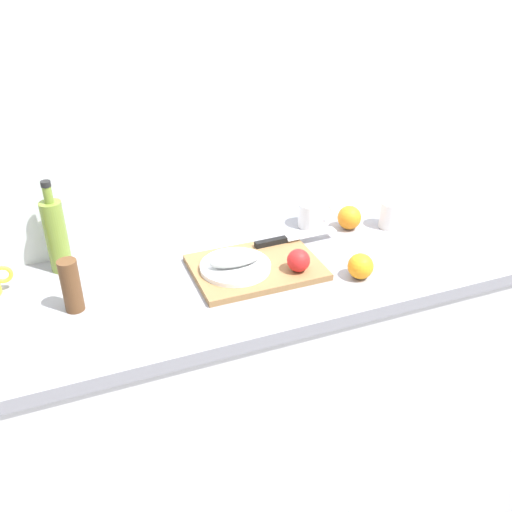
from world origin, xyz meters
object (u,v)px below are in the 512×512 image
object	(u,v)px
cutting_board	(256,267)
coffee_mug_0	(392,214)
chef_knife	(286,239)
pepper_mill	(71,286)
olive_oil_bottle	(56,235)
white_plate	(235,267)
coffee_mug_1	(312,214)
fish_fillet	(235,259)
orange_0	(361,266)

from	to	relation	value
cutting_board	coffee_mug_0	world-z (taller)	coffee_mug_0
chef_knife	pepper_mill	world-z (taller)	pepper_mill
olive_oil_bottle	white_plate	bearing A→B (deg)	-24.82
coffee_mug_1	white_plate	bearing A→B (deg)	-149.73
fish_fillet	olive_oil_bottle	size ratio (longest dim) A/B	0.55
white_plate	coffee_mug_1	xyz separation A→B (m)	(0.36, 0.21, 0.02)
chef_knife	coffee_mug_1	xyz separation A→B (m)	(0.15, 0.11, 0.01)
white_plate	chef_knife	size ratio (longest dim) A/B	0.73
white_plate	coffee_mug_1	bearing A→B (deg)	30.27
chef_knife	orange_0	distance (m)	0.28
fish_fillet	chef_knife	size ratio (longest dim) A/B	0.55
cutting_board	olive_oil_bottle	distance (m)	0.60
fish_fillet	coffee_mug_0	size ratio (longest dim) A/B	1.29
cutting_board	fish_fillet	size ratio (longest dim) A/B	2.41
fish_fillet	orange_0	xyz separation A→B (m)	(0.34, -0.15, -0.01)
fish_fillet	chef_knife	world-z (taller)	fish_fillet
coffee_mug_1	fish_fillet	bearing A→B (deg)	-149.73
orange_0	chef_knife	bearing A→B (deg)	117.23
white_plate	pepper_mill	distance (m)	0.47
coffee_mug_0	pepper_mill	world-z (taller)	pepper_mill
coffee_mug_0	fish_fillet	bearing A→B (deg)	-170.85
white_plate	fish_fillet	xyz separation A→B (m)	(0.00, 0.00, 0.03)
cutting_board	coffee_mug_1	world-z (taller)	coffee_mug_1
coffee_mug_0	coffee_mug_1	xyz separation A→B (m)	(-0.26, 0.11, -0.00)
white_plate	olive_oil_bottle	xyz separation A→B (m)	(-0.48, 0.22, 0.09)
cutting_board	fish_fillet	bearing A→B (deg)	-179.74
olive_oil_bottle	cutting_board	bearing A→B (deg)	-22.09
cutting_board	chef_knife	xyz separation A→B (m)	(0.14, 0.10, 0.02)
coffee_mug_0	orange_0	distance (m)	0.37
white_plate	olive_oil_bottle	bearing A→B (deg)	155.18
cutting_board	pepper_mill	distance (m)	0.54
white_plate	coffee_mug_0	size ratio (longest dim) A/B	1.73
coffee_mug_0	coffee_mug_1	bearing A→B (deg)	157.00
orange_0	pepper_mill	world-z (taller)	pepper_mill
white_plate	olive_oil_bottle	distance (m)	0.54
coffee_mug_1	olive_oil_bottle	bearing A→B (deg)	179.00
white_plate	orange_0	xyz separation A→B (m)	(0.34, -0.15, 0.01)
cutting_board	pepper_mill	world-z (taller)	pepper_mill
cutting_board	white_plate	bearing A→B (deg)	-179.74
white_plate	orange_0	distance (m)	0.37
white_plate	pepper_mill	xyz separation A→B (m)	(-0.47, -0.01, 0.05)
fish_fillet	orange_0	bearing A→B (deg)	-23.97
fish_fillet	coffee_mug_0	world-z (taller)	coffee_mug_0
orange_0	pepper_mill	bearing A→B (deg)	170.01
orange_0	pepper_mill	xyz separation A→B (m)	(-0.81, 0.14, 0.04)
olive_oil_bottle	orange_0	world-z (taller)	olive_oil_bottle
cutting_board	pepper_mill	bearing A→B (deg)	-179.03
olive_oil_bottle	coffee_mug_0	size ratio (longest dim) A/B	2.35
orange_0	pepper_mill	distance (m)	0.82
white_plate	pepper_mill	size ratio (longest dim) A/B	1.39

